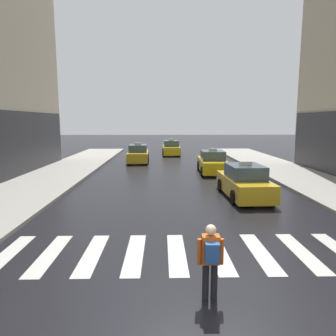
% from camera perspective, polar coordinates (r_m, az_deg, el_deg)
% --- Properties ---
extents(ground_plane, '(160.00, 160.00, 0.00)m').
position_cam_1_polar(ground_plane, '(6.54, 8.96, -26.23)').
color(ground_plane, black).
extents(crosswalk_markings, '(11.30, 2.80, 0.01)m').
position_cam_1_polar(crosswalk_markings, '(9.13, 5.54, -15.45)').
color(crosswalk_markings, silver).
rests_on(crosswalk_markings, ground).
extents(taxi_lead, '(2.04, 4.59, 1.80)m').
position_cam_1_polar(taxi_lead, '(15.64, 14.01, -2.65)').
color(taxi_lead, gold).
rests_on(taxi_lead, ground).
extents(taxi_second, '(2.03, 4.59, 1.80)m').
position_cam_1_polar(taxi_second, '(22.62, 8.25, 0.97)').
color(taxi_second, yellow).
rests_on(taxi_second, ground).
extents(taxi_third, '(2.03, 4.59, 1.80)m').
position_cam_1_polar(taxi_third, '(28.24, -5.58, 2.55)').
color(taxi_third, gold).
rests_on(taxi_third, ground).
extents(taxi_fourth, '(1.98, 4.56, 1.80)m').
position_cam_1_polar(taxi_fourth, '(34.22, 0.58, 3.66)').
color(taxi_fourth, yellow).
rests_on(taxi_fourth, ground).
extents(pedestrian_with_backpack, '(0.55, 0.43, 1.65)m').
position_cam_1_polar(pedestrian_with_backpack, '(6.61, 7.94, -16.07)').
color(pedestrian_with_backpack, black).
rests_on(pedestrian_with_backpack, ground).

